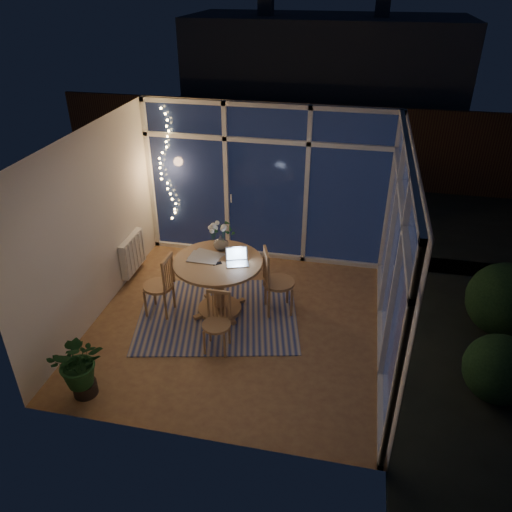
% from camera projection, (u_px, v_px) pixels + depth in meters
% --- Properties ---
extents(floor, '(4.00, 4.00, 0.00)m').
position_uv_depth(floor, '(239.00, 324.00, 6.97)').
color(floor, brown).
rests_on(floor, ground).
extents(ceiling, '(4.00, 4.00, 0.00)m').
position_uv_depth(ceiling, '(235.00, 141.00, 5.67)').
color(ceiling, white).
rests_on(ceiling, wall_back).
extents(wall_back, '(4.00, 0.04, 2.60)m').
position_uv_depth(wall_back, '(267.00, 184.00, 8.02)').
color(wall_back, silver).
rests_on(wall_back, floor).
extents(wall_front, '(4.00, 0.04, 2.60)m').
position_uv_depth(wall_front, '(185.00, 342.00, 4.63)').
color(wall_front, silver).
rests_on(wall_front, floor).
extents(wall_left, '(0.04, 4.00, 2.60)m').
position_uv_depth(wall_left, '(92.00, 227.00, 6.68)').
color(wall_left, silver).
rests_on(wall_left, floor).
extents(wall_right, '(0.04, 4.00, 2.60)m').
position_uv_depth(wall_right, '(399.00, 258.00, 5.96)').
color(wall_right, silver).
rests_on(wall_right, floor).
extents(window_wall_back, '(4.00, 0.10, 2.60)m').
position_uv_depth(window_wall_back, '(266.00, 185.00, 7.98)').
color(window_wall_back, silver).
rests_on(window_wall_back, floor).
extents(window_wall_right, '(0.10, 4.00, 2.60)m').
position_uv_depth(window_wall_right, '(395.00, 258.00, 5.97)').
color(window_wall_right, silver).
rests_on(window_wall_right, floor).
extents(radiator, '(0.10, 0.70, 0.58)m').
position_uv_depth(radiator, '(133.00, 253.00, 7.88)').
color(radiator, silver).
rests_on(radiator, wall_left).
extents(fairy_lights, '(0.24, 0.10, 1.85)m').
position_uv_depth(fairy_lights, '(166.00, 166.00, 8.10)').
color(fairy_lights, '#FFCA66').
rests_on(fairy_lights, window_wall_back).
extents(garden_patio, '(12.00, 6.00, 0.10)m').
position_uv_depth(garden_patio, '(313.00, 194.00, 11.15)').
color(garden_patio, black).
rests_on(garden_patio, ground).
extents(garden_fence, '(11.00, 0.08, 1.80)m').
position_uv_depth(garden_fence, '(296.00, 144.00, 11.18)').
color(garden_fence, '#341912').
rests_on(garden_fence, ground).
extents(neighbour_roof, '(7.00, 3.00, 2.20)m').
position_uv_depth(neighbour_roof, '(325.00, 62.00, 13.02)').
color(neighbour_roof, '#34383F').
rests_on(neighbour_roof, ground).
extents(garden_shrubs, '(0.90, 0.90, 0.90)m').
position_uv_depth(garden_shrubs, '(240.00, 195.00, 9.77)').
color(garden_shrubs, black).
rests_on(garden_shrubs, ground).
extents(rug, '(2.57, 2.23, 0.01)m').
position_uv_depth(rug, '(218.00, 314.00, 7.15)').
color(rug, '#B5A693').
rests_on(rug, floor).
extents(dining_table, '(1.47, 1.47, 0.84)m').
position_uv_depth(dining_table, '(219.00, 287.00, 7.03)').
color(dining_table, '#A4704A').
rests_on(dining_table, floor).
extents(chair_left, '(0.46, 0.46, 0.96)m').
position_uv_depth(chair_left, '(158.00, 284.00, 6.96)').
color(chair_left, '#A4704A').
rests_on(chair_left, floor).
extents(chair_right, '(0.60, 0.60, 1.02)m').
position_uv_depth(chair_right, '(279.00, 281.00, 6.99)').
color(chair_right, '#A4704A').
rests_on(chair_right, floor).
extents(chair_front, '(0.39, 0.39, 0.84)m').
position_uv_depth(chair_front, '(216.00, 324.00, 6.29)').
color(chair_front, '#A4704A').
rests_on(chair_front, floor).
extents(laptop, '(0.37, 0.34, 0.22)m').
position_uv_depth(laptop, '(237.00, 257.00, 6.69)').
color(laptop, silver).
rests_on(laptop, dining_table).
extents(flower_vase, '(0.24, 0.24, 0.21)m').
position_uv_depth(flower_vase, '(221.00, 243.00, 7.04)').
color(flower_vase, silver).
rests_on(flower_vase, dining_table).
extents(bowl, '(0.18, 0.18, 0.04)m').
position_uv_depth(bowl, '(238.00, 253.00, 6.96)').
color(bowl, silver).
rests_on(bowl, dining_table).
extents(newspapers, '(0.48, 0.40, 0.01)m').
position_uv_depth(newspapers, '(203.00, 256.00, 6.91)').
color(newspapers, silver).
rests_on(newspapers, dining_table).
extents(phone, '(0.14, 0.12, 0.01)m').
position_uv_depth(phone, '(217.00, 263.00, 6.75)').
color(phone, black).
rests_on(phone, dining_table).
extents(potted_plant, '(0.68, 0.64, 0.76)m').
position_uv_depth(potted_plant, '(81.00, 369.00, 5.64)').
color(potted_plant, '#19461F').
rests_on(potted_plant, floor).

